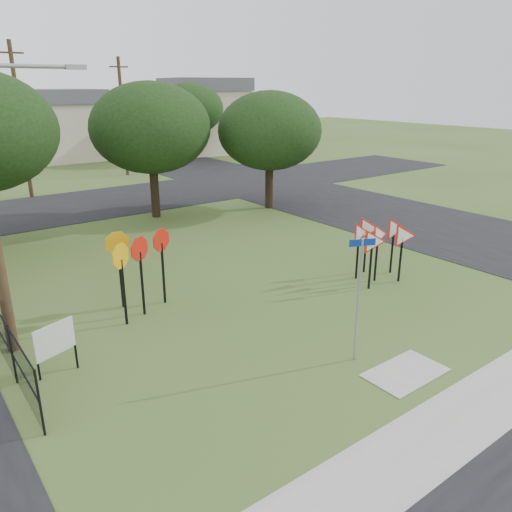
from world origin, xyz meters
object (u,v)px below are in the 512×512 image
at_px(street_name_sign, 359,293).
at_px(info_board, 55,341).
at_px(stop_sign_cluster, 136,255).
at_px(yield_sign_cluster, 379,236).

height_order(street_name_sign, info_board, street_name_sign).
relative_size(stop_sign_cluster, yield_sign_cluster, 0.92).
bearing_deg(yield_sign_cluster, street_name_sign, -144.96).
xyz_separation_m(stop_sign_cluster, yield_sign_cluster, (7.90, -2.54, -0.24)).
bearing_deg(street_name_sign, stop_sign_cluster, 117.92).
xyz_separation_m(street_name_sign, stop_sign_cluster, (-3.12, 5.89, 0.01)).
relative_size(street_name_sign, info_board, 2.41).
bearing_deg(stop_sign_cluster, info_board, -145.85).
bearing_deg(info_board, stop_sign_cluster, 34.15).
bearing_deg(street_name_sign, yield_sign_cluster, 35.04).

